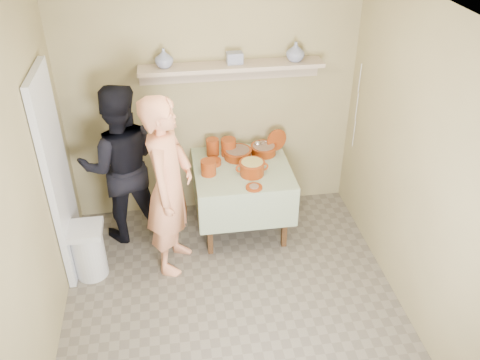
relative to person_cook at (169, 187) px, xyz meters
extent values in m
plane|color=#665D50|center=(0.49, -0.83, -0.89)|extent=(3.50, 3.50, 0.00)
cube|color=silver|center=(-0.97, 0.12, 0.11)|extent=(0.06, 0.70, 2.00)
cylinder|color=maroon|center=(0.47, 0.75, -0.04)|extent=(0.13, 0.13, 0.18)
cylinder|color=maroon|center=(0.64, 0.71, -0.04)|extent=(0.16, 0.16, 0.19)
cylinder|color=maroon|center=(0.39, 0.37, -0.05)|extent=(0.15, 0.15, 0.15)
cylinder|color=maroon|center=(0.46, 0.55, -0.11)|extent=(0.16, 0.16, 0.05)
cylinder|color=maroon|center=(1.16, 0.74, -0.01)|extent=(0.23, 0.13, 0.24)
imported|color=navy|center=(1.31, 0.79, 0.92)|extent=(0.23, 0.23, 0.19)
imported|color=navy|center=(0.05, 0.81, 0.92)|extent=(0.19, 0.19, 0.18)
cube|color=navy|center=(0.72, 0.81, 0.88)|extent=(0.16, 0.12, 0.11)
imported|color=#EF9467|center=(0.00, 0.00, 0.00)|extent=(0.61, 0.75, 1.78)
imported|color=black|center=(-0.46, 0.54, -0.05)|extent=(0.87, 0.71, 1.68)
cube|color=#9B8D5F|center=(0.49, 0.93, 0.41)|extent=(3.00, 0.02, 2.60)
cube|color=#9B8D5F|center=(-1.02, -0.83, 0.41)|extent=(0.02, 3.50, 2.60)
cube|color=#9B8D5F|center=(2.00, -0.83, 0.41)|extent=(0.02, 3.50, 2.60)
cube|color=silver|center=(0.49, -0.83, 1.72)|extent=(3.00, 3.50, 0.02)
cube|color=#4C2D16|center=(0.36, 0.07, -0.54)|extent=(0.05, 0.05, 0.71)
cube|color=#4C2D16|center=(1.12, 0.07, -0.54)|extent=(0.05, 0.05, 0.71)
cube|color=#4C2D16|center=(0.36, 0.83, -0.54)|extent=(0.05, 0.05, 0.71)
cube|color=#4C2D16|center=(1.12, 0.83, -0.54)|extent=(0.05, 0.05, 0.71)
cube|color=#4C2D16|center=(0.74, 0.45, -0.16)|extent=(0.90, 0.90, 0.04)
cube|color=#31591E|center=(0.74, 0.45, -0.14)|extent=(0.96, 0.96, 0.01)
cube|color=#31591E|center=(0.74, -0.03, -0.35)|extent=(0.96, 0.01, 0.44)
cube|color=#31591E|center=(0.74, 0.93, -0.35)|extent=(0.96, 0.01, 0.44)
cube|color=#31591E|center=(0.26, 0.45, -0.35)|extent=(0.01, 0.96, 0.44)
cube|color=#31591E|center=(1.22, 0.45, -0.35)|extent=(0.01, 0.96, 0.44)
cylinder|color=#64210B|center=(0.72, 0.64, -0.08)|extent=(0.28, 0.28, 0.09)
cylinder|color=maroon|center=(0.72, 0.64, -0.04)|extent=(0.30, 0.30, 0.01)
cylinder|color=brown|center=(0.72, 0.64, -0.06)|extent=(0.25, 0.25, 0.05)
cylinder|color=#64210B|center=(1.01, 0.68, -0.08)|extent=(0.26, 0.26, 0.09)
cylinder|color=maroon|center=(1.01, 0.68, -0.04)|extent=(0.28, 0.28, 0.01)
cylinder|color=#8C6B54|center=(1.01, 0.68, -0.06)|extent=(0.23, 0.23, 0.05)
cylinder|color=silver|center=(0.98, 0.59, 0.05)|extent=(0.01, 0.22, 0.16)
sphere|color=silver|center=(0.94, 0.71, -0.03)|extent=(0.07, 0.07, 0.07)
cylinder|color=#64210B|center=(0.82, 0.30, -0.06)|extent=(0.24, 0.24, 0.14)
cylinder|color=maroon|center=(0.82, 0.30, 0.00)|extent=(0.25, 0.25, 0.01)
cylinder|color=tan|center=(0.82, 0.30, -0.01)|extent=(0.21, 0.21, 0.05)
torus|color=maroon|center=(0.70, 0.30, -0.05)|extent=(0.09, 0.02, 0.09)
torus|color=maroon|center=(0.94, 0.30, -0.05)|extent=(0.09, 0.02, 0.09)
cylinder|color=maroon|center=(0.79, 0.05, -0.12)|extent=(0.16, 0.16, 0.02)
cylinder|color=#8C6B54|center=(0.79, 0.05, -0.11)|extent=(0.09, 0.09, 0.01)
cube|color=tan|center=(0.69, 0.79, 0.81)|extent=(1.80, 0.25, 0.04)
cube|color=tan|center=(0.69, 0.91, 0.71)|extent=(1.80, 0.02, 0.18)
cylinder|color=silver|center=(-0.80, -0.06, -0.64)|extent=(0.30, 0.30, 0.50)
cube|color=silver|center=(-0.80, -0.06, -0.36)|extent=(0.32, 0.32, 0.06)
cylinder|color=silver|center=(1.96, 0.67, 0.66)|extent=(0.01, 0.01, 0.30)
cylinder|color=silver|center=(1.96, 0.65, 0.36)|extent=(0.01, 0.01, 0.30)
cylinder|color=silver|center=(1.96, 0.63, 0.06)|extent=(0.01, 0.01, 0.30)
camera|label=1|loc=(0.06, -3.88, 2.54)|focal=38.00mm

